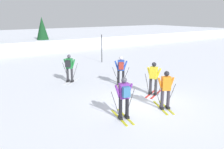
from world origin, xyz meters
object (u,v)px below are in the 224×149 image
(skier_blue, at_px, (121,69))
(skier_green, at_px, (69,67))
(skier_orange, at_px, (166,89))
(conifer_far_right, at_px, (42,31))
(skier_purple, at_px, (124,96))
(skier_yellow, at_px, (154,78))
(trail_marker_pole, at_px, (102,49))

(skier_blue, height_order, skier_green, same)
(skier_orange, bearing_deg, conifer_far_right, 86.20)
(skier_orange, relative_size, skier_purple, 1.00)
(skier_yellow, distance_m, conifer_far_right, 18.22)
(skier_blue, distance_m, trail_marker_pole, 6.89)
(skier_yellow, height_order, trail_marker_pole, trail_marker_pole)
(skier_orange, distance_m, conifer_far_right, 19.93)
(skier_green, xyz_separation_m, skier_purple, (-0.43, -6.00, 0.00))
(skier_purple, bearing_deg, skier_yellow, 26.28)
(skier_yellow, xyz_separation_m, skier_purple, (-2.99, -1.48, 0.04))
(skier_orange, xyz_separation_m, skier_purple, (-2.09, 0.19, 0.04))
(skier_yellow, bearing_deg, skier_orange, -118.43)
(skier_yellow, height_order, skier_purple, same)
(skier_purple, distance_m, conifer_far_right, 19.98)
(skier_orange, xyz_separation_m, skier_green, (-1.66, 6.19, 0.04))
(trail_marker_pole, bearing_deg, skier_yellow, -105.00)
(skier_yellow, bearing_deg, skier_blue, 98.02)
(skier_green, bearing_deg, skier_purple, -94.06)
(skier_yellow, bearing_deg, trail_marker_pole, 75.00)
(skier_blue, relative_size, skier_green, 1.00)
(skier_purple, xyz_separation_m, trail_marker_pole, (5.32, 10.17, 0.23))
(skier_blue, distance_m, conifer_far_right, 15.90)
(skier_orange, xyz_separation_m, conifer_far_right, (1.32, 19.84, 1.24))
(skier_green, bearing_deg, skier_blue, -44.37)
(conifer_far_right, bearing_deg, skier_green, -102.32)
(conifer_far_right, bearing_deg, skier_yellow, -91.31)
(skier_green, bearing_deg, trail_marker_pole, 40.37)
(skier_purple, bearing_deg, trail_marker_pole, 62.37)
(skier_blue, xyz_separation_m, trail_marker_pole, (2.66, 6.35, 0.23))
(skier_orange, height_order, trail_marker_pole, trail_marker_pole)
(trail_marker_pole, distance_m, conifer_far_right, 9.73)
(skier_purple, xyz_separation_m, conifer_far_right, (3.41, 19.65, 1.20))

